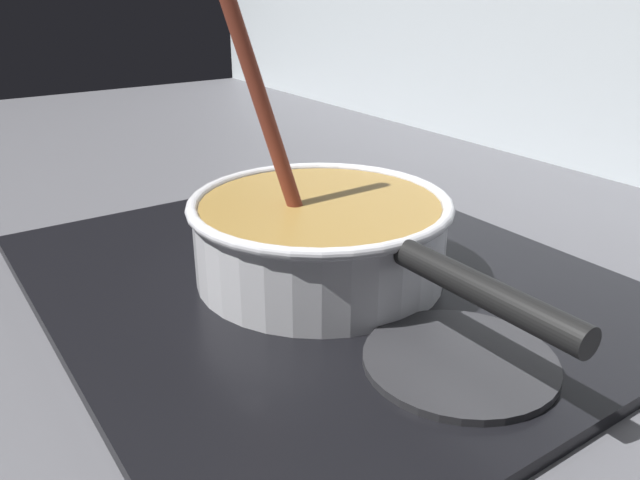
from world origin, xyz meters
name	(u,v)px	position (x,y,z in m)	size (l,w,h in m)	color
ground	(59,357)	(0.00, 0.00, -0.02)	(2.40, 1.60, 0.04)	#4C4C51
hob_plate	(320,281)	(0.05, 0.23, 0.01)	(0.56, 0.48, 0.01)	black
burner_ring	(320,271)	(0.05, 0.23, 0.02)	(0.19, 0.19, 0.01)	#592D0C
spare_burner	(460,361)	(0.23, 0.23, 0.01)	(0.14, 0.14, 0.01)	#262628
cooking_pan	(321,235)	(0.05, 0.23, 0.05)	(0.40, 0.24, 0.34)	silver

